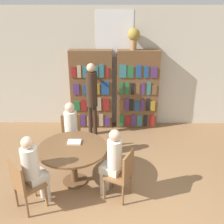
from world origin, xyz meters
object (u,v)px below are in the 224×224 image
chair_left_side (71,134)px  bookshelf_right (137,90)px  seated_reader_right (112,159)px  chair_near_camera (24,183)px  bookshelf_left (91,90)px  seated_reader_left (71,128)px  librarian_standing (92,93)px  seated_reader_back (33,167)px  reading_table (73,153)px  chair_far_side (122,173)px  flower_vase (134,36)px

chair_left_side → bookshelf_right: bearing=-146.2°
seated_reader_right → bookshelf_right: bearing=12.6°
bookshelf_right → chair_near_camera: bookshelf_right is taller
bookshelf_left → seated_reader_right: 2.79m
bookshelf_left → seated_reader_left: bearing=-100.0°
librarian_standing → seated_reader_right: bearing=-77.4°
chair_near_camera → seated_reader_right: seated_reader_right is taller
bookshelf_right → chair_near_camera: bearing=-122.5°
seated_reader_back → chair_left_side: bearing=120.0°
bookshelf_left → chair_left_side: size_ratio=2.23×
bookshelf_left → bookshelf_right: (1.16, 0.00, -0.00)m
reading_table → seated_reader_back: 0.78m
bookshelf_left → chair_far_side: size_ratio=2.23×
chair_far_side → seated_reader_right: bearing=90.0°
flower_vase → chair_far_side: flower_vase is taller
bookshelf_right → librarian_standing: 1.22m
bookshelf_left → chair_far_side: (0.72, -2.80, -0.50)m
bookshelf_right → seated_reader_right: (-0.61, -2.72, -0.29)m
chair_far_side → seated_reader_left: size_ratio=0.71×
bookshelf_right → reading_table: bearing=-118.7°
chair_near_camera → seated_reader_right: bearing=58.4°
flower_vase → seated_reader_left: flower_vase is taller
flower_vase → seated_reader_right: size_ratio=0.40×
seated_reader_left → seated_reader_back: (-0.39, -1.32, 0.00)m
bookshelf_left → seated_reader_right: (0.55, -2.72, -0.29)m
flower_vase → seated_reader_right: flower_vase is taller
flower_vase → chair_left_side: bearing=-133.0°
seated_reader_left → bookshelf_left: bearing=-110.6°
librarian_standing → seated_reader_left: bearing=-106.7°
flower_vase → bookshelf_left: bearing=-179.7°
seated_reader_back → librarian_standing: bearing=116.8°
bookshelf_right → reading_table: bookshelf_right is taller
seated_reader_right → librarian_standing: bearing=38.0°
chair_left_side → seated_reader_back: 1.55m
bookshelf_left → seated_reader_back: bearing=-102.9°
chair_near_camera → librarian_standing: (0.85, 2.58, 0.58)m
chair_near_camera → seated_reader_left: 1.55m
chair_near_camera → chair_far_side: 1.54m
chair_near_camera → seated_reader_back: bearing=90.0°
chair_left_side → seated_reader_left: (0.03, -0.18, 0.22)m
reading_table → chair_left_side: size_ratio=1.37×
bookshelf_left → chair_near_camera: size_ratio=2.23×
reading_table → bookshelf_right: bearing=61.3°
flower_vase → librarian_standing: flower_vase is taller
seated_reader_left → seated_reader_right: bearing=116.9°
reading_table → seated_reader_back: size_ratio=0.98×
bookshelf_left → reading_table: (-0.14, -2.39, -0.38)m
bookshelf_right → chair_left_side: bearing=-135.6°
chair_near_camera → librarian_standing: size_ratio=0.50×
bookshelf_left → librarian_standing: 0.51m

